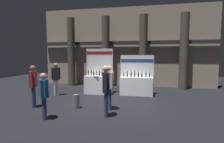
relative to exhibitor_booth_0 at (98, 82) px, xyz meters
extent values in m
plane|color=black|center=(1.17, -2.28, -0.64)|extent=(24.60, 24.60, 0.00)
cube|color=tan|center=(1.17, 3.04, 2.16)|extent=(12.30, 0.25, 5.59)
cube|color=#2D2D33|center=(1.17, 2.74, 2.44)|extent=(12.30, 0.20, 0.24)
cylinder|color=#51473D|center=(-2.68, 2.30, 1.79)|extent=(0.54, 0.54, 4.87)
cylinder|color=#51473D|center=(-0.11, 2.30, 1.79)|extent=(0.54, 0.54, 4.87)
cylinder|color=#51473D|center=(2.45, 2.30, 1.79)|extent=(0.54, 0.54, 4.87)
cylinder|color=#51473D|center=(5.02, 2.30, 1.79)|extent=(0.54, 0.54, 4.87)
cube|color=white|center=(0.00, -0.05, -0.13)|extent=(1.50, 0.60, 1.03)
cube|color=white|center=(0.00, 0.29, 0.65)|extent=(1.58, 0.04, 2.58)
cube|color=maroon|center=(0.00, 0.27, 1.70)|extent=(1.53, 0.01, 0.18)
cylinder|color=#472D14|center=(-0.59, -0.01, 0.52)|extent=(0.07, 0.07, 0.27)
cylinder|color=#472D14|center=(-0.59, -0.01, 0.69)|extent=(0.03, 0.03, 0.07)
cylinder|color=gold|center=(-0.59, -0.01, 0.73)|extent=(0.03, 0.03, 0.02)
cylinder|color=#472D14|center=(-0.40, -0.04, 0.52)|extent=(0.07, 0.07, 0.27)
cylinder|color=#472D14|center=(-0.40, -0.04, 0.70)|extent=(0.03, 0.03, 0.09)
cylinder|color=gold|center=(-0.40, -0.04, 0.75)|extent=(0.03, 0.03, 0.02)
cylinder|color=black|center=(-0.24, -0.09, 0.50)|extent=(0.07, 0.07, 0.23)
cylinder|color=black|center=(-0.24, -0.09, 0.66)|extent=(0.03, 0.03, 0.09)
cylinder|color=red|center=(-0.24, -0.09, 0.71)|extent=(0.03, 0.03, 0.02)
cylinder|color=#472D14|center=(-0.09, -0.03, 0.50)|extent=(0.06, 0.06, 0.23)
cylinder|color=#472D14|center=(-0.09, -0.03, 0.66)|extent=(0.03, 0.03, 0.08)
cylinder|color=black|center=(-0.09, -0.03, 0.71)|extent=(0.03, 0.03, 0.02)
cylinder|color=black|center=(0.08, -0.07, 0.52)|extent=(0.08, 0.08, 0.26)
cylinder|color=black|center=(0.08, -0.07, 0.69)|extent=(0.03, 0.03, 0.09)
cylinder|color=black|center=(0.08, -0.07, 0.75)|extent=(0.03, 0.03, 0.02)
cylinder|color=black|center=(0.25, -0.11, 0.51)|extent=(0.06, 0.06, 0.24)
cylinder|color=black|center=(0.25, -0.11, 0.67)|extent=(0.03, 0.03, 0.08)
cylinder|color=red|center=(0.25, -0.11, 0.72)|extent=(0.03, 0.03, 0.02)
cylinder|color=#472D14|center=(0.43, -0.13, 0.52)|extent=(0.07, 0.07, 0.26)
cylinder|color=#472D14|center=(0.43, -0.13, 0.69)|extent=(0.03, 0.03, 0.09)
cylinder|color=black|center=(0.43, -0.13, 0.74)|extent=(0.03, 0.03, 0.02)
cylinder|color=black|center=(0.58, -0.05, 0.51)|extent=(0.07, 0.07, 0.25)
cylinder|color=black|center=(0.58, -0.05, 0.68)|extent=(0.03, 0.03, 0.08)
cylinder|color=black|center=(0.58, -0.05, 0.72)|extent=(0.03, 0.03, 0.02)
cube|color=silver|center=(0.00, -0.23, 0.40)|extent=(0.34, 0.37, 0.02)
cube|color=white|center=(2.17, 0.02, -0.14)|extent=(1.77, 0.60, 1.00)
cube|color=white|center=(2.17, 0.36, 0.47)|extent=(1.86, 0.04, 2.21)
cube|color=navy|center=(2.17, 0.33, 1.25)|extent=(1.81, 0.01, 0.18)
cylinder|color=#472D14|center=(1.47, 0.06, 0.48)|extent=(0.06, 0.06, 0.24)
cylinder|color=#472D14|center=(1.47, 0.06, 0.63)|extent=(0.03, 0.03, 0.07)
cylinder|color=red|center=(1.47, 0.06, 0.67)|extent=(0.03, 0.03, 0.02)
cylinder|color=black|center=(1.67, 0.01, 0.49)|extent=(0.06, 0.06, 0.27)
cylinder|color=black|center=(1.67, 0.01, 0.66)|extent=(0.03, 0.03, 0.06)
cylinder|color=black|center=(1.67, 0.01, 0.70)|extent=(0.03, 0.03, 0.02)
cylinder|color=#19381E|center=(1.88, 0.01, 0.48)|extent=(0.07, 0.07, 0.24)
cylinder|color=#19381E|center=(1.88, 0.01, 0.63)|extent=(0.03, 0.03, 0.08)
cylinder|color=gold|center=(1.88, 0.01, 0.68)|extent=(0.03, 0.03, 0.02)
cylinder|color=#472D14|center=(2.07, 0.09, 0.49)|extent=(0.07, 0.07, 0.27)
cylinder|color=#472D14|center=(2.07, 0.09, 0.66)|extent=(0.03, 0.03, 0.07)
cylinder|color=black|center=(2.07, 0.09, 0.70)|extent=(0.03, 0.03, 0.02)
cylinder|color=black|center=(2.27, -0.02, 0.48)|extent=(0.06, 0.06, 0.24)
cylinder|color=black|center=(2.27, -0.02, 0.64)|extent=(0.03, 0.03, 0.07)
cylinder|color=red|center=(2.27, -0.02, 0.68)|extent=(0.03, 0.03, 0.02)
cylinder|color=black|center=(2.46, 0.02, 0.47)|extent=(0.07, 0.07, 0.23)
cylinder|color=black|center=(2.46, 0.02, 0.62)|extent=(0.03, 0.03, 0.07)
cylinder|color=gold|center=(2.46, 0.02, 0.66)|extent=(0.03, 0.03, 0.02)
cylinder|color=#19381E|center=(2.68, 0.06, 0.48)|extent=(0.07, 0.07, 0.25)
cylinder|color=#19381E|center=(2.68, 0.06, 0.65)|extent=(0.03, 0.03, 0.07)
cylinder|color=red|center=(2.68, 0.06, 0.69)|extent=(0.03, 0.03, 0.02)
cylinder|color=#19381E|center=(2.87, 0.03, 0.48)|extent=(0.06, 0.06, 0.24)
cylinder|color=#19381E|center=(2.87, 0.03, 0.63)|extent=(0.03, 0.03, 0.08)
cylinder|color=black|center=(2.87, 0.03, 0.68)|extent=(0.03, 0.03, 0.02)
cylinder|color=slate|center=(-0.12, -2.95, -0.36)|extent=(0.32, 0.32, 0.56)
torus|color=black|center=(-0.12, -2.95, -0.06)|extent=(0.32, 0.32, 0.02)
cylinder|color=navy|center=(1.31, -3.57, -0.20)|extent=(0.12, 0.12, 0.88)
cylinder|color=navy|center=(1.34, -3.72, -0.20)|extent=(0.12, 0.12, 0.88)
cube|color=#23232D|center=(1.33, -3.65, 0.59)|extent=(0.31, 0.38, 0.70)
sphere|color=tan|center=(1.33, -3.65, 1.07)|extent=(0.24, 0.24, 0.24)
cylinder|color=#23232D|center=(1.28, -3.44, 0.61)|extent=(0.08, 0.08, 0.66)
cylinder|color=#23232D|center=(1.37, -3.85, 0.61)|extent=(0.08, 0.08, 0.66)
cylinder|color=navy|center=(-1.90, -3.20, -0.21)|extent=(0.12, 0.12, 0.85)
cylinder|color=navy|center=(-1.95, -3.06, -0.21)|extent=(0.12, 0.12, 0.85)
cube|color=maroon|center=(-1.92, -3.13, 0.55)|extent=(0.34, 0.39, 0.68)
sphere|color=brown|center=(-1.92, -3.13, 1.01)|extent=(0.23, 0.23, 0.23)
cylinder|color=maroon|center=(-1.85, -3.33, 0.57)|extent=(0.08, 0.08, 0.64)
cylinder|color=maroon|center=(-2.00, -2.93, 0.57)|extent=(0.08, 0.08, 0.64)
cylinder|color=navy|center=(1.19, -2.76, -0.21)|extent=(0.12, 0.12, 0.86)
cylinder|color=navy|center=(1.29, -2.87, -0.21)|extent=(0.12, 0.12, 0.86)
cube|color=silver|center=(1.24, -2.81, 0.56)|extent=(0.44, 0.45, 0.68)
sphere|color=tan|center=(1.24, -2.81, 1.02)|extent=(0.24, 0.24, 0.24)
cylinder|color=silver|center=(1.08, -2.63, 0.57)|extent=(0.08, 0.08, 0.64)
cylinder|color=silver|center=(1.40, -2.99, 0.57)|extent=(0.08, 0.08, 0.64)
cylinder|color=navy|center=(-0.73, -4.26, -0.26)|extent=(0.12, 0.12, 0.77)
cylinder|color=navy|center=(-0.63, -4.36, -0.26)|extent=(0.12, 0.12, 0.77)
cube|color=navy|center=(-0.68, -4.31, 0.43)|extent=(0.41, 0.41, 0.61)
sphere|color=tan|center=(-0.68, -4.31, 0.85)|extent=(0.21, 0.21, 0.21)
cylinder|color=navy|center=(-0.83, -4.17, 0.45)|extent=(0.08, 0.08, 0.58)
cylinder|color=navy|center=(-0.53, -4.46, 0.45)|extent=(0.08, 0.08, 0.58)
cylinder|color=silver|center=(-2.17, -0.99, -0.21)|extent=(0.12, 0.12, 0.86)
cylinder|color=silver|center=(-2.07, -0.89, -0.21)|extent=(0.12, 0.12, 0.86)
cube|color=#23232D|center=(-2.12, -0.94, 0.56)|extent=(0.40, 0.40, 0.68)
sphere|color=#8C6647|center=(-2.12, -0.94, 1.02)|extent=(0.24, 0.24, 0.24)
cylinder|color=#23232D|center=(-2.27, -1.07, 0.57)|extent=(0.08, 0.08, 0.64)
cylinder|color=#23232D|center=(-1.98, -0.80, 0.57)|extent=(0.08, 0.08, 0.64)
camera|label=1|loc=(2.73, -9.51, 1.52)|focal=27.82mm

